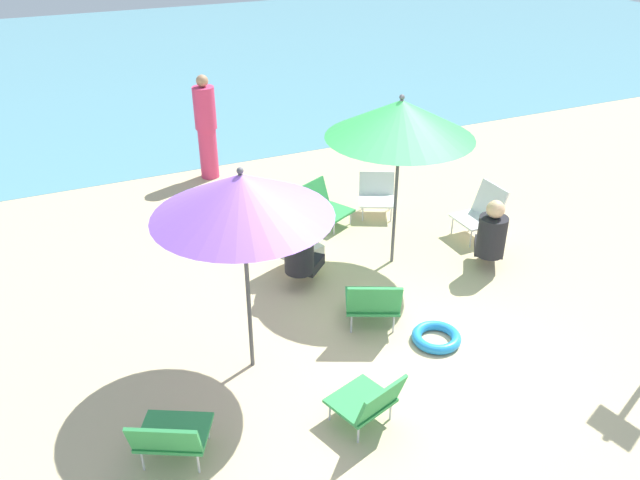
% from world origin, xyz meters
% --- Properties ---
extents(ground_plane, '(40.00, 40.00, 0.00)m').
position_xyz_m(ground_plane, '(0.00, 0.00, 0.00)').
color(ground_plane, '#CCB789').
extents(sea_water, '(40.00, 16.00, 0.01)m').
position_xyz_m(sea_water, '(0.00, 13.12, 0.00)').
color(sea_water, '#5693A3').
rests_on(sea_water, ground_plane).
extents(umbrella_purple, '(1.58, 1.58, 2.07)m').
position_xyz_m(umbrella_purple, '(-1.23, 0.12, 1.81)').
color(umbrella_purple, '#4C4C51').
rests_on(umbrella_purple, ground_plane).
extents(umbrella_green, '(1.69, 1.69, 2.10)m').
position_xyz_m(umbrella_green, '(0.99, 1.26, 1.83)').
color(umbrella_green, '#4C4C51').
rests_on(umbrella_green, ground_plane).
extents(beach_chair_a, '(0.69, 0.74, 0.57)m').
position_xyz_m(beach_chair_a, '(0.66, 2.55, 0.28)').
color(beach_chair_a, '#33934C').
rests_on(beach_chair_a, ground_plane).
extents(beach_chair_b, '(0.63, 0.64, 0.55)m').
position_xyz_m(beach_chair_b, '(-0.59, -1.06, 0.29)').
color(beach_chair_b, '#33934C').
rests_on(beach_chair_b, ground_plane).
extents(beach_chair_c, '(0.75, 0.78, 0.64)m').
position_xyz_m(beach_chair_c, '(0.11, 0.17, 0.33)').
color(beach_chair_c, '#33934C').
rests_on(beach_chair_c, ground_plane).
extents(beach_chair_d, '(0.54, 0.51, 0.70)m').
position_xyz_m(beach_chair_d, '(2.36, 1.36, 0.37)').
color(beach_chair_d, white).
rests_on(beach_chair_d, ground_plane).
extents(beach_chair_e, '(0.67, 0.68, 0.55)m').
position_xyz_m(beach_chair_e, '(1.46, 2.54, 0.29)').
color(beach_chair_e, white).
rests_on(beach_chair_e, ground_plane).
extents(beach_chair_f, '(0.74, 0.73, 0.56)m').
position_xyz_m(beach_chair_f, '(-2.21, -0.77, 0.30)').
color(beach_chair_f, '#33934C').
rests_on(beach_chair_f, ground_plane).
extents(person_a, '(0.33, 0.33, 1.63)m').
position_xyz_m(person_a, '(-0.33, 4.75, 0.82)').
color(person_a, '#DB3866').
rests_on(person_a, ground_plane).
extents(person_b, '(0.57, 0.44, 0.94)m').
position_xyz_m(person_b, '(-0.16, 1.61, 0.45)').
color(person_b, silver).
rests_on(person_b, ground_plane).
extents(person_c, '(0.52, 0.56, 0.94)m').
position_xyz_m(person_c, '(1.95, 0.63, 0.46)').
color(person_c, black).
rests_on(person_c, ground_plane).
extents(person_d, '(0.54, 0.53, 0.93)m').
position_xyz_m(person_d, '(-0.27, 1.18, 0.47)').
color(person_d, black).
rests_on(person_d, ground_plane).
extents(swim_ring, '(0.51, 0.51, 0.10)m').
position_xyz_m(swim_ring, '(0.60, -0.31, 0.05)').
color(swim_ring, '#238CD8').
rests_on(swim_ring, ground_plane).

